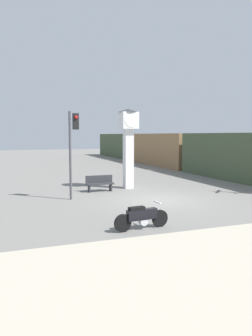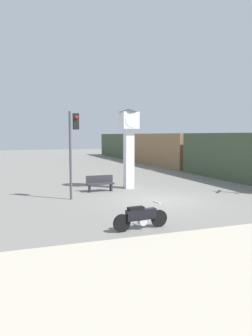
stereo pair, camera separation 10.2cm
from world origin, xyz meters
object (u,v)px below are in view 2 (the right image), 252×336
(freight_train, at_px, (162,149))
(traffic_light, at_px, (73,139))
(bench, at_px, (100,183))
(motorcycle, at_px, (141,217))
(clock_tower, at_px, (129,136))

(freight_train, distance_m, traffic_light, 20.55)
(bench, bearing_deg, freight_train, 52.20)
(motorcycle, height_order, bench, bench)
(freight_train, height_order, traffic_light, traffic_light)
(clock_tower, bearing_deg, traffic_light, -148.91)
(motorcycle, height_order, clock_tower, clock_tower)
(motorcycle, relative_size, freight_train, 0.05)
(bench, bearing_deg, clock_tower, 14.72)
(motorcycle, bearing_deg, bench, 78.90)
(freight_train, bearing_deg, traffic_light, -128.86)
(clock_tower, xyz_separation_m, traffic_light, (-3.84, -2.32, -0.16))
(motorcycle, distance_m, traffic_light, 6.72)
(clock_tower, relative_size, traffic_light, 1.09)
(motorcycle, xyz_separation_m, clock_tower, (2.69, 8.41, 2.75))
(traffic_light, height_order, bench, traffic_light)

